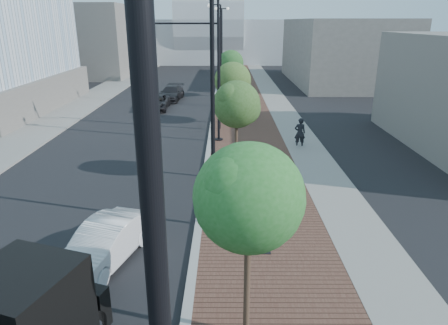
{
  "coord_description": "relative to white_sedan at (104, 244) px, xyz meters",
  "views": [
    {
      "loc": [
        1.07,
        -4.34,
        7.76
      ],
      "look_at": [
        1.0,
        12.0,
        2.0
      ],
      "focal_mm": 32.28,
      "sensor_mm": 36.0,
      "label": 1
    }
  ],
  "objects": [
    {
      "name": "tree_2",
      "position": [
        4.64,
        19.59,
        2.69
      ],
      "size": [
        2.84,
        2.84,
        4.84
      ],
      "color": "#382619",
      "rests_on": "ground"
    },
    {
      "name": "white_sedan",
      "position": [
        0.0,
        0.0,
        0.0
      ],
      "size": [
        2.67,
        4.59,
        1.43
      ],
      "primitive_type": "imported",
      "rotation": [
        0.0,
        0.0,
        -0.29
      ],
      "color": "silver",
      "rests_on": "ground"
    },
    {
      "name": "concrete_strip",
      "position": [
        9.19,
        32.56,
        -0.65
      ],
      "size": [
        2.4,
        140.0,
        0.13
      ],
      "primitive_type": "cube",
      "color": "slate",
      "rests_on": "ground"
    },
    {
      "name": "utility_cover_2",
      "position": [
        5.39,
        11.56,
        -0.58
      ],
      "size": [
        0.5,
        0.5,
        0.02
      ],
      "primitive_type": "cube",
      "color": "black",
      "rests_on": "sidewalk"
    },
    {
      "name": "convention_center",
      "position": [
        0.99,
        77.56,
        5.29
      ],
      "size": [
        50.0,
        30.0,
        50.0
      ],
      "color": "#B1B6BB",
      "rests_on": "ground"
    },
    {
      "name": "dark_car_far",
      "position": [
        -1.56,
        29.69,
        0.0
      ],
      "size": [
        2.46,
        5.11,
        1.44
      ],
      "primitive_type": "imported",
      "rotation": [
        0.0,
        0.0,
        -0.09
      ],
      "color": "black",
      "rests_on": "ground"
    },
    {
      "name": "curb",
      "position": [
        2.99,
        32.56,
        -0.64
      ],
      "size": [
        0.3,
        140.0,
        0.14
      ],
      "primitive_type": "cube",
      "color": "gray",
      "rests_on": "ground"
    },
    {
      "name": "commercial_block_nw",
      "position": [
        -17.01,
        52.56,
        4.29
      ],
      "size": [
        14.0,
        20.0,
        10.0
      ],
      "primitive_type": "cube",
      "color": "slate",
      "rests_on": "ground"
    },
    {
      "name": "dark_car_mid",
      "position": [
        -2.35,
        24.97,
        -0.07
      ],
      "size": [
        2.21,
        4.69,
        1.29
      ],
      "primitive_type": "imported",
      "rotation": [
        0.0,
        0.0,
        0.01
      ],
      "color": "black",
      "rests_on": "ground"
    },
    {
      "name": "sidewalk",
      "position": [
        6.49,
        32.56,
        -0.65
      ],
      "size": [
        7.0,
        140.0,
        0.12
      ],
      "primitive_type": "cube",
      "color": "#4C2D23",
      "rests_on": "ground"
    },
    {
      "name": "commercial_block_ne",
      "position": [
        18.99,
        42.56,
        3.29
      ],
      "size": [
        12.0,
        22.0,
        8.0
      ],
      "primitive_type": "cube",
      "color": "#645F5A",
      "rests_on": "ground"
    },
    {
      "name": "streetlight_3",
      "position": [
        3.48,
        26.56,
        3.63
      ],
      "size": [
        1.44,
        0.56,
        9.21
      ],
      "color": "black",
      "rests_on": "ground"
    },
    {
      "name": "utility_cover_1",
      "position": [
        5.39,
        0.56,
        -0.58
      ],
      "size": [
        0.5,
        0.5,
        0.02
      ],
      "primitive_type": "cube",
      "color": "black",
      "rests_on": "sidewalk"
    },
    {
      "name": "traffic_mast",
      "position": [
        2.69,
        17.56,
        4.27
      ],
      "size": [
        5.09,
        0.2,
        8.0
      ],
      "color": "black",
      "rests_on": "ground"
    },
    {
      "name": "tree_1",
      "position": [
        4.64,
        7.59,
        3.2
      ],
      "size": [
        2.36,
        2.31,
        5.09
      ],
      "color": "#382619",
      "rests_on": "ground"
    },
    {
      "name": "tree_0",
      "position": [
        4.64,
        -3.41,
        3.25
      ],
      "size": [
        2.58,
        2.57,
        5.26
      ],
      "color": "#382619",
      "rests_on": "ground"
    },
    {
      "name": "tree_3",
      "position": [
        4.64,
        31.59,
        2.86
      ],
      "size": [
        2.68,
        2.68,
        4.93
      ],
      "color": "#382619",
      "rests_on": "ground"
    },
    {
      "name": "pedestrian",
      "position": [
        8.83,
        13.22,
        0.26
      ],
      "size": [
        0.72,
        0.48,
        1.95
      ],
      "primitive_type": "imported",
      "rotation": [
        0.0,
        0.0,
        3.13
      ],
      "color": "black",
      "rests_on": "ground"
    },
    {
      "name": "streetlight_2",
      "position": [
        3.59,
        14.56,
        4.11
      ],
      "size": [
        1.72,
        0.56,
        9.28
      ],
      "color": "black",
      "rests_on": "ground"
    },
    {
      "name": "west_sidewalk",
      "position": [
        -10.01,
        32.56,
        -0.65
      ],
      "size": [
        4.0,
        140.0,
        0.12
      ],
      "primitive_type": "cube",
      "color": "slate",
      "rests_on": "ground"
    },
    {
      "name": "streetlight_1",
      "position": [
        3.48,
        2.56,
        3.63
      ],
      "size": [
        1.44,
        0.56,
        9.21
      ],
      "color": "black",
      "rests_on": "ground"
    },
    {
      "name": "streetlight_4",
      "position": [
        3.59,
        38.56,
        4.11
      ],
      "size": [
        1.72,
        0.56,
        9.28
      ],
      "color": "black",
      "rests_on": "ground"
    }
  ]
}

